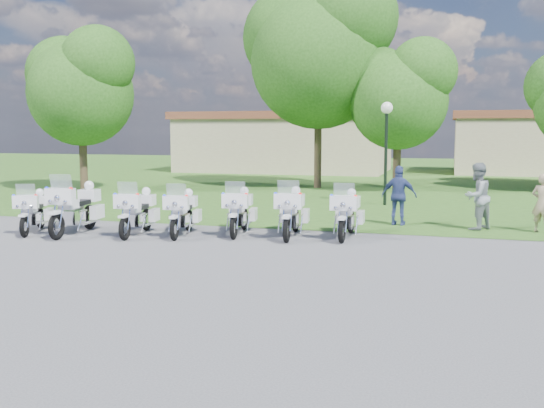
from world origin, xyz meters
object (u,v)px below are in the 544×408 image
(motorcycle_1, at_px, (76,208))
(motorcycle_3, at_px, (183,213))
(motorcycle_4, at_px, (240,211))
(bystander_b, at_px, (477,197))
(lamp_post, at_px, (386,127))
(bystander_c, at_px, (399,196))
(bystander_a, at_px, (542,203))
(motorcycle_5, at_px, (292,212))
(motorcycle_6, at_px, (348,214))
(motorcycle_2, at_px, (138,212))
(motorcycle_0, at_px, (34,211))

(motorcycle_1, relative_size, motorcycle_3, 1.17)
(motorcycle_4, height_order, bystander_b, bystander_b)
(lamp_post, relative_size, bystander_c, 2.19)
(bystander_a, bearing_deg, motorcycle_1, 46.81)
(motorcycle_5, height_order, bystander_c, bystander_c)
(lamp_post, height_order, bystander_c, lamp_post)
(motorcycle_5, relative_size, bystander_a, 1.42)
(motorcycle_1, xyz_separation_m, bystander_c, (8.39, 3.97, 0.18))
(motorcycle_1, height_order, bystander_c, bystander_c)
(bystander_c, bearing_deg, motorcycle_6, 70.97)
(motorcycle_2, relative_size, motorcycle_3, 1.03)
(motorcycle_3, bearing_deg, lamp_post, -129.43)
(lamp_post, distance_m, bystander_a, 7.39)
(bystander_b, distance_m, bystander_c, 2.20)
(bystander_b, bearing_deg, motorcycle_2, -30.44)
(bystander_b, height_order, bystander_c, bystander_b)
(motorcycle_4, bearing_deg, bystander_c, -155.08)
(motorcycle_0, distance_m, motorcycle_3, 4.24)
(bystander_c, bearing_deg, lamp_post, -73.68)
(motorcycle_5, xyz_separation_m, bystander_b, (4.77, 2.50, 0.30))
(lamp_post, bearing_deg, motorcycle_4, -112.39)
(lamp_post, relative_size, bystander_a, 2.37)
(bystander_c, bearing_deg, motorcycle_5, 52.59)
(motorcycle_5, relative_size, motorcycle_6, 1.04)
(motorcycle_4, height_order, bystander_a, bystander_a)
(bystander_a, bearing_deg, bystander_b, 29.12)
(motorcycle_1, xyz_separation_m, motorcycle_5, (5.81, 1.22, -0.05))
(motorcycle_3, bearing_deg, motorcycle_1, 1.39)
(motorcycle_1, height_order, motorcycle_4, motorcycle_1)
(lamp_post, height_order, bystander_b, lamp_post)
(motorcycle_3, xyz_separation_m, bystander_c, (5.48, 3.36, 0.28))
(lamp_post, bearing_deg, motorcycle_2, -124.08)
(motorcycle_0, relative_size, bystander_a, 1.22)
(motorcycle_2, bearing_deg, bystander_b, -166.94)
(motorcycle_3, bearing_deg, motorcycle_0, -0.10)
(lamp_post, xyz_separation_m, bystander_b, (3.09, -5.15, -2.00))
(motorcycle_2, distance_m, motorcycle_6, 5.68)
(motorcycle_3, xyz_separation_m, motorcycle_4, (1.42, 0.61, 0.02))
(bystander_a, bearing_deg, motorcycle_3, 48.27)
(motorcycle_5, xyz_separation_m, bystander_a, (6.49, 2.47, 0.16))
(motorcycle_3, bearing_deg, bystander_a, -172.29)
(motorcycle_0, height_order, bystander_a, bystander_a)
(bystander_c, bearing_deg, bystander_b, 179.45)
(motorcycle_2, relative_size, motorcycle_5, 0.96)
(motorcycle_4, bearing_deg, bystander_b, -167.32)
(bystander_a, height_order, bystander_c, bystander_c)
(motorcycle_0, distance_m, motorcycle_2, 3.00)
(motorcycle_3, height_order, bystander_b, bystander_b)
(motorcycle_3, bearing_deg, bystander_b, -168.37)
(motorcycle_6, relative_size, bystander_b, 1.18)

